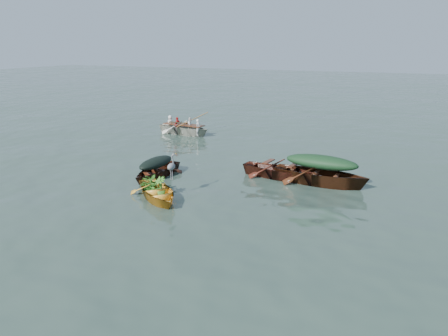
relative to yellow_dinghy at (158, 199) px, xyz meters
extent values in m
plane|color=#34493E|center=(1.40, 1.63, 0.00)|extent=(140.00, 140.00, 0.00)
imported|color=orange|center=(0.00, 0.00, 0.00)|extent=(3.44, 3.24, 0.90)
imported|color=#492411|center=(-1.38, 2.16, 0.00)|extent=(1.51, 3.58, 0.87)
imported|color=#4D1F12|center=(4.76, 3.79, 0.00)|extent=(5.07, 1.97, 1.19)
imported|color=#511C14|center=(3.17, 3.93, 0.00)|extent=(4.49, 1.99, 1.01)
imported|color=silver|center=(-4.35, 9.93, 0.00)|extent=(4.71, 1.97, 1.10)
ellipsoid|color=black|center=(-1.38, 2.16, 0.63)|extent=(0.83, 1.97, 0.40)
ellipsoid|color=#173A1C|center=(4.76, 3.79, 0.86)|extent=(2.79, 1.08, 0.52)
imported|color=#27631A|center=(-0.40, 0.38, 0.75)|extent=(1.14, 1.12, 0.60)
imported|color=silver|center=(-4.35, 9.93, 0.93)|extent=(3.33, 1.65, 0.76)
camera|label=1|loc=(7.64, -11.93, 5.13)|focal=35.00mm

